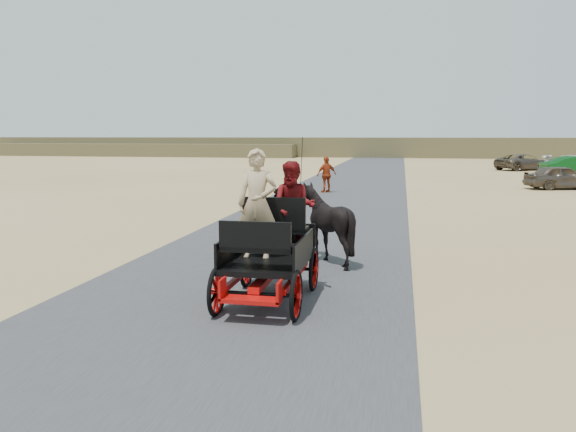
% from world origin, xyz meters
% --- Properties ---
extents(ground, '(140.00, 140.00, 0.00)m').
position_xyz_m(ground, '(0.00, 0.00, 0.00)').
color(ground, tan).
extents(road, '(6.00, 140.00, 0.01)m').
position_xyz_m(road, '(0.00, 0.00, 0.01)').
color(road, '#38383A').
rests_on(road, ground).
extents(ridge_far, '(140.00, 6.00, 2.40)m').
position_xyz_m(ridge_far, '(0.00, 62.00, 1.20)').
color(ridge_far, brown).
rests_on(ridge_far, ground).
extents(ridge_near, '(40.00, 4.00, 1.60)m').
position_xyz_m(ridge_near, '(-30.00, 58.00, 0.80)').
color(ridge_near, brown).
rests_on(ridge_near, ground).
extents(carriage, '(1.30, 2.40, 0.72)m').
position_xyz_m(carriage, '(0.63, -0.39, 0.36)').
color(carriage, black).
rests_on(carriage, ground).
extents(horse_left, '(0.91, 2.01, 1.70)m').
position_xyz_m(horse_left, '(0.08, 2.61, 0.85)').
color(horse_left, black).
rests_on(horse_left, ground).
extents(horse_right, '(1.37, 1.54, 1.70)m').
position_xyz_m(horse_right, '(1.18, 2.61, 0.85)').
color(horse_right, black).
rests_on(horse_right, ground).
extents(driver_man, '(0.66, 0.43, 1.80)m').
position_xyz_m(driver_man, '(0.43, -0.34, 1.62)').
color(driver_man, tan).
rests_on(driver_man, carriage).
extents(passenger_woman, '(0.77, 0.60, 1.58)m').
position_xyz_m(passenger_woman, '(0.93, 0.21, 1.51)').
color(passenger_woman, '#660C0F').
rests_on(passenger_woman, carriage).
extents(pedestrian, '(1.06, 0.94, 1.73)m').
position_xyz_m(pedestrian, '(-0.76, 17.35, 0.86)').
color(pedestrian, '#A33312').
rests_on(pedestrian, ground).
extents(car_a, '(3.83, 2.32, 1.22)m').
position_xyz_m(car_a, '(10.71, 21.40, 0.61)').
color(car_a, brown).
rests_on(car_a, ground).
extents(car_d, '(4.90, 4.23, 1.25)m').
position_xyz_m(car_d, '(12.06, 37.45, 0.63)').
color(car_d, brown).
rests_on(car_d, ground).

